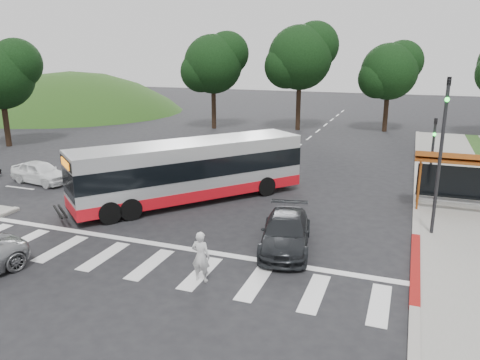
% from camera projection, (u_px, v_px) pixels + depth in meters
% --- Properties ---
extents(ground, '(140.00, 140.00, 0.00)m').
position_uv_depth(ground, '(207.00, 219.00, 21.42)').
color(ground, black).
rests_on(ground, ground).
extents(sidewalk_east, '(4.00, 40.00, 0.12)m').
position_uv_depth(sidewalk_east, '(456.00, 194.00, 24.96)').
color(sidewalk_east, gray).
rests_on(sidewalk_east, ground).
extents(curb_east, '(0.30, 40.00, 0.15)m').
position_uv_depth(curb_east, '(417.00, 190.00, 25.63)').
color(curb_east, '#9E9991').
rests_on(curb_east, ground).
extents(curb_east_red, '(0.32, 6.00, 0.15)m').
position_uv_depth(curb_east_red, '(415.00, 266.00, 16.59)').
color(curb_east_red, maroon).
rests_on(curb_east_red, ground).
extents(hillside_nw, '(44.00, 44.00, 10.00)m').
position_uv_depth(hillside_nw, '(73.00, 111.00, 59.22)').
color(hillside_nw, '#163D13').
rests_on(hillside_nw, ground).
extents(crosswalk_ladder, '(18.00, 2.60, 0.01)m').
position_uv_depth(crosswalk_ladder, '(150.00, 264.00, 16.90)').
color(crosswalk_ladder, silver).
rests_on(crosswalk_ladder, ground).
extents(bus_shelter, '(4.20, 1.60, 2.86)m').
position_uv_depth(bus_shelter, '(462.00, 164.00, 21.80)').
color(bus_shelter, '#994B19').
rests_on(bus_shelter, sidewalk_east).
extents(traffic_signal_ne_tall, '(0.18, 0.37, 6.50)m').
position_uv_depth(traffic_signal_ne_tall, '(442.00, 144.00, 18.53)').
color(traffic_signal_ne_tall, black).
rests_on(traffic_signal_ne_tall, ground).
extents(traffic_signal_ne_short, '(0.18, 0.37, 4.00)m').
position_uv_depth(traffic_signal_ne_short, '(433.00, 146.00, 25.23)').
color(traffic_signal_ne_short, black).
rests_on(traffic_signal_ne_short, ground).
extents(tree_north_a, '(6.60, 6.15, 10.17)m').
position_uv_depth(tree_north_a, '(301.00, 56.00, 43.77)').
color(tree_north_a, black).
rests_on(tree_north_a, ground).
extents(tree_north_b, '(5.72, 5.33, 8.43)m').
position_uv_depth(tree_north_b, '(390.00, 71.00, 43.24)').
color(tree_north_b, black).
rests_on(tree_north_b, ground).
extents(tree_north_c, '(6.16, 5.74, 9.30)m').
position_uv_depth(tree_north_c, '(214.00, 63.00, 44.80)').
color(tree_north_c, black).
rests_on(tree_north_c, ground).
extents(tree_west_a, '(5.72, 5.33, 8.43)m').
position_uv_depth(tree_west_a, '(1.00, 74.00, 36.32)').
color(tree_west_a, black).
rests_on(tree_west_a, ground).
extents(transit_bus, '(9.51, 10.82, 3.07)m').
position_uv_depth(transit_bus, '(190.00, 172.00, 23.67)').
color(transit_bus, '#AFB1B4').
rests_on(transit_bus, ground).
extents(pedestrian, '(0.64, 0.42, 1.76)m').
position_uv_depth(pedestrian, '(201.00, 257.00, 15.48)').
color(pedestrian, silver).
rests_on(pedestrian, ground).
extents(dark_sedan, '(2.66, 4.79, 1.31)m').
position_uv_depth(dark_sedan, '(286.00, 232.00, 18.13)').
color(dark_sedan, '#222427').
rests_on(dark_sedan, ground).
extents(west_car_white, '(4.01, 2.10, 1.30)m').
position_uv_depth(west_car_white, '(40.00, 172.00, 27.11)').
color(west_car_white, white).
rests_on(west_car_white, ground).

